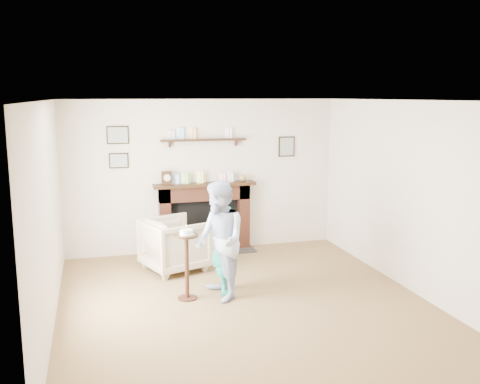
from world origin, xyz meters
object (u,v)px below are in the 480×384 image
object	(u,v)px
man	(220,298)
pedestal_table	(187,254)
armchair	(176,269)
woman	(226,291)

from	to	relation	value
man	pedestal_table	size ratio (longest dim) A/B	1.56
armchair	pedestal_table	xyz separation A→B (m)	(-0.03, -1.19, 0.60)
man	woman	bearing A→B (deg)	143.25
man	woman	world-z (taller)	man
man	pedestal_table	distance (m)	0.73
armchair	man	size ratio (longest dim) A/B	0.57
man	woman	xyz separation A→B (m)	(0.13, 0.21, 0.00)
woman	pedestal_table	world-z (taller)	pedestal_table
armchair	woman	size ratio (longest dim) A/B	0.60
armchair	pedestal_table	distance (m)	1.33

